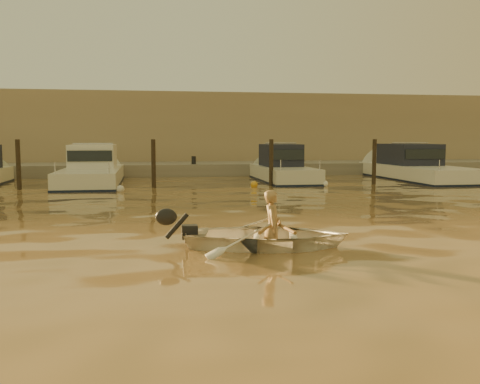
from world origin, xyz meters
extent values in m
plane|color=brown|center=(0.00, 0.00, 0.00)|extent=(160.00, 160.00, 0.00)
imported|color=white|center=(1.76, 1.18, 0.20)|extent=(3.48, 2.81, 0.64)
imported|color=#A07B50|center=(1.86, 1.16, 0.39)|extent=(0.43, 0.57, 1.39)
cylinder|color=olive|center=(2.00, 1.13, 0.42)|extent=(0.08, 2.10, 0.13)
cylinder|color=brown|center=(1.81, 1.17, 0.42)|extent=(0.86, 1.96, 0.13)
cylinder|color=#2D2319|center=(-5.50, 13.80, 0.90)|extent=(0.18, 0.18, 2.20)
cylinder|color=#2D2319|center=(-0.20, 13.80, 0.90)|extent=(0.18, 0.18, 2.20)
cylinder|color=#2D2319|center=(4.80, 13.80, 0.90)|extent=(0.18, 0.18, 2.20)
cylinder|color=#2D2319|center=(9.50, 13.80, 0.90)|extent=(0.18, 0.18, 2.20)
sphere|color=silver|center=(-1.49, 12.32, 0.10)|extent=(0.30, 0.30, 0.30)
sphere|color=orange|center=(3.96, 13.34, 0.10)|extent=(0.30, 0.30, 0.30)
sphere|color=white|center=(7.01, 13.19, 0.10)|extent=(0.30, 0.30, 0.30)
cube|color=gray|center=(0.00, 21.50, 0.15)|extent=(52.00, 4.00, 1.00)
cube|color=#9E8466|center=(0.00, 27.00, 2.40)|extent=(46.00, 7.00, 4.80)
camera|label=1|loc=(-0.47, -8.58, 2.07)|focal=40.00mm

